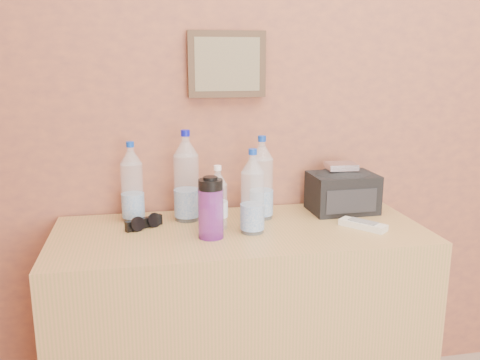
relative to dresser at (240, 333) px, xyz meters
name	(u,v)px	position (x,y,z in m)	size (l,w,h in m)	color
picture_frame	(227,64)	(0.00, 0.27, 0.99)	(0.30, 0.03, 0.25)	#382311
dresser	(240,333)	(0.00, 0.00, 0.00)	(1.32, 0.55, 0.83)	tan
pet_large_a	(186,181)	(-0.18, 0.15, 0.56)	(0.09, 0.09, 0.34)	white
pet_large_b	(132,186)	(-0.38, 0.18, 0.55)	(0.08, 0.08, 0.30)	#C4DDFE
pet_large_c	(262,182)	(0.10, 0.12, 0.55)	(0.09, 0.09, 0.32)	silver
pet_large_d	(252,196)	(0.04, -0.04, 0.54)	(0.08, 0.08, 0.30)	silver
pet_small	(218,201)	(-0.08, 0.03, 0.51)	(0.07, 0.07, 0.23)	silver
nalgene_bottle	(211,208)	(-0.11, -0.06, 0.52)	(0.09, 0.09, 0.21)	purple
sunglasses	(144,223)	(-0.34, 0.08, 0.43)	(0.15, 0.05, 0.04)	black
ac_remote	(363,225)	(0.44, -0.07, 0.42)	(0.17, 0.05, 0.02)	silver
toiletry_bag	(342,190)	(0.44, 0.14, 0.50)	(0.25, 0.18, 0.17)	black
foil_packet	(341,166)	(0.43, 0.14, 0.60)	(0.11, 0.09, 0.02)	white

